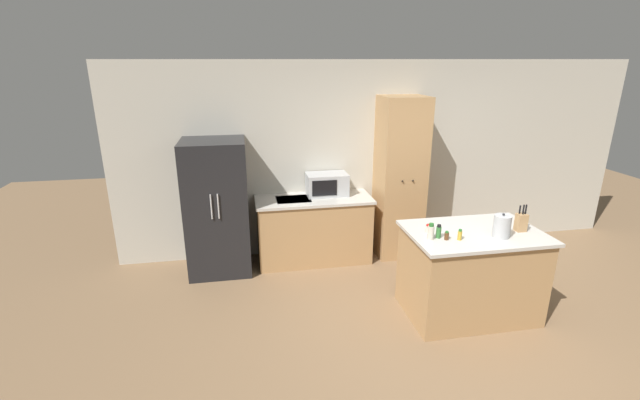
# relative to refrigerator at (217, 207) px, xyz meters

# --- Properties ---
(ground_plane) EXTENTS (14.00, 14.00, 0.00)m
(ground_plane) POSITION_rel_refrigerator_xyz_m (2.26, -1.95, -0.84)
(ground_plane) COLOR #846647
(wall_back) EXTENTS (7.20, 0.06, 2.60)m
(wall_back) POSITION_rel_refrigerator_xyz_m (2.26, 0.38, 0.46)
(wall_back) COLOR beige
(wall_back) RESTS_ON ground_plane
(refrigerator) EXTENTS (0.76, 0.72, 1.69)m
(refrigerator) POSITION_rel_refrigerator_xyz_m (0.00, 0.00, 0.00)
(refrigerator) COLOR black
(refrigerator) RESTS_ON ground_plane
(back_counter) EXTENTS (1.52, 0.63, 0.88)m
(back_counter) POSITION_rel_refrigerator_xyz_m (1.23, 0.05, -0.40)
(back_counter) COLOR tan
(back_counter) RESTS_ON ground_plane
(pantry_cabinet) EXTENTS (0.59, 0.57, 2.16)m
(pantry_cabinet) POSITION_rel_refrigerator_xyz_m (2.40, 0.07, 0.24)
(pantry_cabinet) COLOR tan
(pantry_cabinet) RESTS_ON ground_plane
(kitchen_island) EXTENTS (1.36, 0.90, 0.94)m
(kitchen_island) POSITION_rel_refrigerator_xyz_m (2.63, -1.50, -0.37)
(kitchen_island) COLOR tan
(kitchen_island) RESTS_ON ground_plane
(microwave) EXTENTS (0.54, 0.34, 0.29)m
(microwave) POSITION_rel_refrigerator_xyz_m (1.43, 0.16, 0.18)
(microwave) COLOR #B2B5B7
(microwave) RESTS_ON back_counter
(knife_block) EXTENTS (0.10, 0.09, 0.28)m
(knife_block) POSITION_rel_refrigerator_xyz_m (3.09, -1.57, 0.19)
(knife_block) COLOR tan
(knife_block) RESTS_ON kitchen_island
(spice_bottle_tall_dark) EXTENTS (0.04, 0.04, 0.11)m
(spice_bottle_tall_dark) POSITION_rel_refrigerator_xyz_m (2.37, -1.67, 0.14)
(spice_bottle_tall_dark) COLOR gold
(spice_bottle_tall_dark) RESTS_ON kitchen_island
(spice_bottle_short_red) EXTENTS (0.05, 0.05, 0.14)m
(spice_bottle_short_red) POSITION_rel_refrigerator_xyz_m (2.19, -1.58, 0.16)
(spice_bottle_short_red) COLOR #337033
(spice_bottle_short_red) RESTS_ON kitchen_island
(spice_bottle_amber_oil) EXTENTS (0.04, 0.04, 0.09)m
(spice_bottle_amber_oil) POSITION_rel_refrigerator_xyz_m (2.25, -1.64, 0.13)
(spice_bottle_amber_oil) COLOR #563319
(spice_bottle_amber_oil) RESTS_ON kitchen_island
(spice_bottle_green_herb) EXTENTS (0.06, 0.06, 0.09)m
(spice_bottle_green_herb) POSITION_rel_refrigerator_xyz_m (2.15, -1.44, 0.13)
(spice_bottle_green_herb) COLOR beige
(spice_bottle_green_herb) RESTS_ON kitchen_island
(spice_bottle_pale_salt) EXTENTS (0.06, 0.06, 0.17)m
(spice_bottle_pale_salt) POSITION_rel_refrigerator_xyz_m (2.10, -1.61, 0.17)
(spice_bottle_pale_salt) COLOR beige
(spice_bottle_pale_salt) RESTS_ON kitchen_island
(kettle) EXTENTS (0.16, 0.16, 0.25)m
(kettle) POSITION_rel_refrigerator_xyz_m (2.80, -1.68, 0.21)
(kettle) COLOR #B2B5B7
(kettle) RESTS_ON kitchen_island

